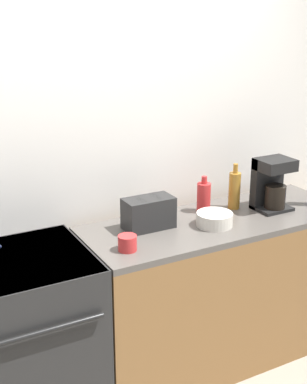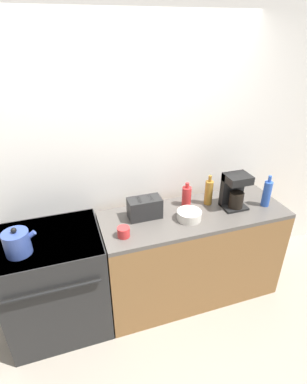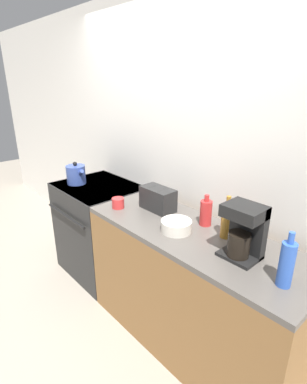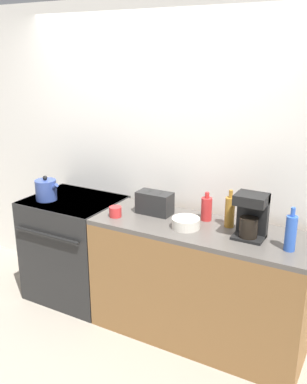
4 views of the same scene
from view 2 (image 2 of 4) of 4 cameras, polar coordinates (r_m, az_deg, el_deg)
name	(u,v)px [view 2 (image 2 of 4)]	position (r m, az deg, el deg)	size (l,w,h in m)	color
ground_plane	(142,331)	(2.93, -2.18, -24.93)	(12.00, 12.00, 0.00)	gray
wall_back	(116,166)	(2.66, -7.08, 4.99)	(8.00, 0.05, 2.60)	silver
stove	(57,282)	(2.76, -17.95, -15.99)	(0.79, 0.70, 0.94)	black
counter_block	(191,255)	(2.93, 7.24, -11.74)	(1.65, 0.61, 0.94)	brown
kettle	(17,243)	(2.34, -24.52, -8.79)	(0.23, 0.18, 0.22)	#33478C
toaster	(145,208)	(2.53, -1.69, -3.04)	(0.28, 0.15, 0.18)	black
coffee_maker	(235,190)	(2.74, 15.20, 0.39)	(0.21, 0.18, 0.32)	black
bottle_amber	(209,192)	(2.75, 10.47, -0.04)	(0.07, 0.07, 0.28)	#9E6B23
bottle_red	(187,196)	(2.71, 6.32, -0.76)	(0.08, 0.08, 0.22)	#B72828
bottle_blue	(267,193)	(2.86, 20.78, -0.23)	(0.07, 0.07, 0.30)	#2D56B7
cup_red	(124,232)	(2.34, -5.72, -7.60)	(0.10, 0.10, 0.08)	red
bowl	(189,215)	(2.54, 6.80, -4.39)	(0.21, 0.21, 0.08)	beige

